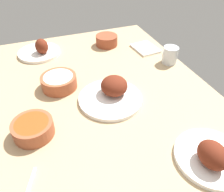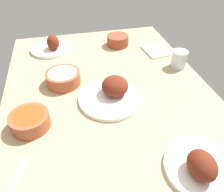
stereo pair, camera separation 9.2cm
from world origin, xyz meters
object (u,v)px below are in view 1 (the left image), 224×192
at_px(plate_near_viewer, 40,50).
at_px(bowl_cream, 59,81).
at_px(bowl_soup, 33,128).
at_px(water_tumbler, 170,55).
at_px(bowl_potatoes, 107,40).
at_px(folded_napkin, 145,48).
at_px(plate_far_side, 212,156).
at_px(plate_center_main, 112,93).

height_order(plate_near_viewer, bowl_cream, plate_near_viewer).
xyz_separation_m(bowl_soup, water_tumbler, (0.26, -0.71, 0.01)).
relative_size(bowl_potatoes, bowl_soup, 0.89).
height_order(plate_near_viewer, folded_napkin, plate_near_viewer).
bearing_deg(bowl_cream, bowl_potatoes, -46.59).
xyz_separation_m(bowl_potatoes, folded_napkin, (-0.13, -0.19, -0.03)).
relative_size(plate_far_side, bowl_soup, 1.62).
relative_size(plate_center_main, bowl_potatoes, 2.08).
relative_size(plate_near_viewer, folded_napkin, 1.51).
xyz_separation_m(plate_center_main, bowl_soup, (-0.09, 0.33, 0.00)).
distance_m(plate_near_viewer, bowl_soup, 0.59).
height_order(plate_center_main, water_tumbler, plate_center_main).
height_order(plate_center_main, bowl_cream, plate_center_main).
xyz_separation_m(plate_far_side, plate_near_viewer, (0.89, 0.41, -0.00)).
xyz_separation_m(plate_center_main, bowl_cream, (0.15, 0.19, 0.00)).
distance_m(plate_center_main, bowl_cream, 0.25).
distance_m(bowl_potatoes, water_tumbler, 0.39).
xyz_separation_m(plate_near_viewer, bowl_soup, (-0.58, 0.09, 0.01)).
relative_size(bowl_soup, folded_napkin, 0.93).
bearing_deg(water_tumbler, folded_napkin, 15.20).
distance_m(plate_near_viewer, bowl_potatoes, 0.38).
bearing_deg(water_tumbler, bowl_soup, 109.99).
distance_m(plate_near_viewer, bowl_cream, 0.34).
height_order(bowl_soup, bowl_cream, bowl_cream).
bearing_deg(bowl_potatoes, plate_center_main, 163.08).
relative_size(plate_far_side, plate_center_main, 0.87).
bearing_deg(folded_napkin, bowl_soup, 123.28).
bearing_deg(plate_center_main, folded_napkin, -44.15).
distance_m(bowl_soup, bowl_cream, 0.28).
bearing_deg(plate_far_side, folded_napkin, -11.97).
bearing_deg(bowl_potatoes, bowl_cream, 133.41).
relative_size(plate_far_side, folded_napkin, 1.51).
bearing_deg(plate_near_viewer, bowl_soup, 171.28).
xyz_separation_m(plate_near_viewer, folded_napkin, (-0.15, -0.57, -0.02)).
height_order(bowl_potatoes, folded_napkin, bowl_potatoes).
xyz_separation_m(bowl_cream, folded_napkin, (0.19, -0.53, -0.03)).
bearing_deg(plate_center_main, water_tumbler, -66.24).
bearing_deg(bowl_soup, bowl_cream, -28.73).
xyz_separation_m(bowl_soup, folded_napkin, (0.43, -0.66, -0.02)).
height_order(plate_far_side, bowl_cream, plate_far_side).
relative_size(plate_center_main, folded_napkin, 1.74).
distance_m(bowl_soup, folded_napkin, 0.79).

